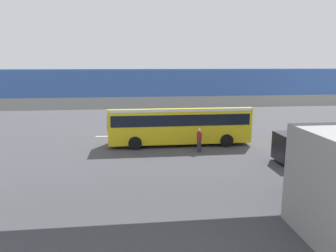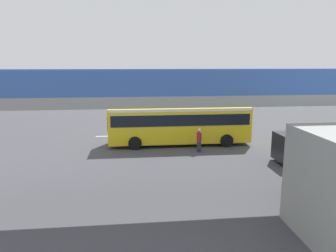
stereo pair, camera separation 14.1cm
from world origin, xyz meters
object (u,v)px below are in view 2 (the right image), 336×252
at_px(parked_van, 312,146).
at_px(bicycle_green, 302,145).
at_px(bicycle_black, 308,139).
at_px(traffic_sign, 184,113).
at_px(pedestrian, 199,141).
at_px(city_bus, 179,122).

relative_size(parked_van, bicycle_green, 2.71).
distance_m(bicycle_green, bicycle_black, 2.19).
bearing_deg(bicycle_black, bicycle_green, 48.18).
relative_size(bicycle_green, traffic_sign, 0.63).
xyz_separation_m(bicycle_black, pedestrian, (9.66, 1.52, 0.51)).
relative_size(bicycle_black, traffic_sign, 0.63).
bearing_deg(bicycle_green, pedestrian, -0.82).
height_order(bicycle_green, pedestrian, pedestrian).
bearing_deg(pedestrian, parked_van, 154.22).
relative_size(city_bus, traffic_sign, 4.12).
distance_m(bicycle_black, traffic_sign, 11.39).
xyz_separation_m(city_bus, bicycle_green, (-9.37, 2.60, -1.51)).
bearing_deg(city_bus, traffic_sign, -103.63).
distance_m(parked_van, bicycle_green, 3.57).
height_order(bicycle_green, bicycle_black, same).
relative_size(city_bus, bicycle_black, 6.52).
bearing_deg(bicycle_green, parked_van, 70.21).
bearing_deg(city_bus, bicycle_green, 164.49).
distance_m(city_bus, traffic_sign, 5.07).
xyz_separation_m(bicycle_black, traffic_sign, (9.63, -5.89, 1.52)).
height_order(pedestrian, traffic_sign, traffic_sign).
xyz_separation_m(pedestrian, traffic_sign, (-0.03, -7.41, 1.00)).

